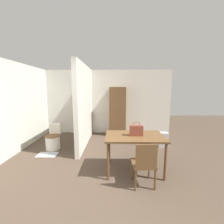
{
  "coord_description": "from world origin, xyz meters",
  "views": [
    {
      "loc": [
        0.46,
        -2.02,
        1.76
      ],
      "look_at": [
        0.41,
        1.97,
        1.15
      ],
      "focal_mm": 24.0,
      "sensor_mm": 36.0,
      "label": 1
    }
  ],
  "objects_px": {
    "handbag": "(136,130)",
    "space_heater": "(163,140)",
    "wooden_cabinet": "(117,111)",
    "wooden_chair": "(144,163)",
    "dining_table": "(135,139)",
    "toilet": "(54,139)"
  },
  "relations": [
    {
      "from": "dining_table",
      "to": "space_heater",
      "type": "height_order",
      "value": "dining_table"
    },
    {
      "from": "toilet",
      "to": "space_heater",
      "type": "relative_size",
      "value": 1.58
    },
    {
      "from": "space_heater",
      "to": "dining_table",
      "type": "bearing_deg",
      "value": -127.26
    },
    {
      "from": "dining_table",
      "to": "toilet",
      "type": "xyz_separation_m",
      "value": [
        -2.24,
        1.23,
        -0.43
      ]
    },
    {
      "from": "wooden_cabinet",
      "to": "wooden_chair",
      "type": "bearing_deg",
      "value": -82.69
    },
    {
      "from": "wooden_chair",
      "to": "space_heater",
      "type": "height_order",
      "value": "wooden_chair"
    },
    {
      "from": "space_heater",
      "to": "handbag",
      "type": "bearing_deg",
      "value": -126.33
    },
    {
      "from": "handbag",
      "to": "space_heater",
      "type": "distance_m",
      "value": 1.89
    },
    {
      "from": "wooden_chair",
      "to": "space_heater",
      "type": "xyz_separation_m",
      "value": [
        0.96,
        1.93,
        -0.23
      ]
    },
    {
      "from": "wooden_chair",
      "to": "space_heater",
      "type": "relative_size",
      "value": 1.89
    },
    {
      "from": "wooden_chair",
      "to": "space_heater",
      "type": "distance_m",
      "value": 2.17
    },
    {
      "from": "wooden_chair",
      "to": "handbag",
      "type": "bearing_deg",
      "value": 94.16
    },
    {
      "from": "handbag",
      "to": "space_heater",
      "type": "height_order",
      "value": "handbag"
    },
    {
      "from": "wooden_cabinet",
      "to": "space_heater",
      "type": "height_order",
      "value": "wooden_cabinet"
    },
    {
      "from": "dining_table",
      "to": "space_heater",
      "type": "distance_m",
      "value": 1.83
    },
    {
      "from": "wooden_chair",
      "to": "handbag",
      "type": "relative_size",
      "value": 2.84
    },
    {
      "from": "handbag",
      "to": "wooden_cabinet",
      "type": "bearing_deg",
      "value": 97.11
    },
    {
      "from": "dining_table",
      "to": "handbag",
      "type": "xyz_separation_m",
      "value": [
        0.03,
        -0.01,
        0.2
      ]
    },
    {
      "from": "toilet",
      "to": "handbag",
      "type": "distance_m",
      "value": 2.66
    },
    {
      "from": "dining_table",
      "to": "handbag",
      "type": "height_order",
      "value": "handbag"
    },
    {
      "from": "handbag",
      "to": "space_heater",
      "type": "xyz_separation_m",
      "value": [
        1.04,
        1.41,
        -0.69
      ]
    },
    {
      "from": "dining_table",
      "to": "wooden_chair",
      "type": "relative_size",
      "value": 1.44
    }
  ]
}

